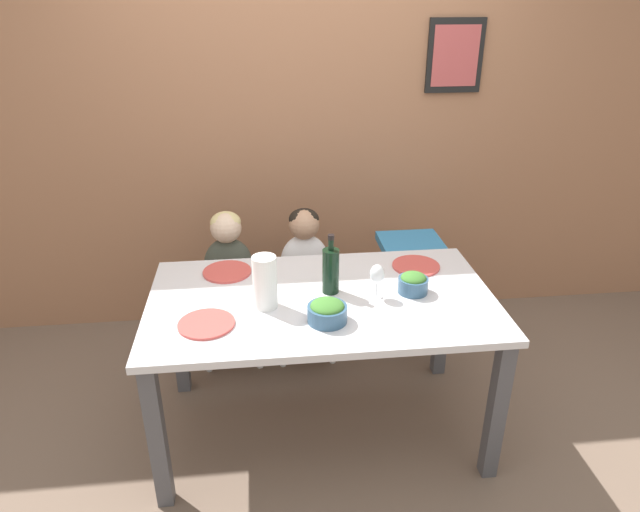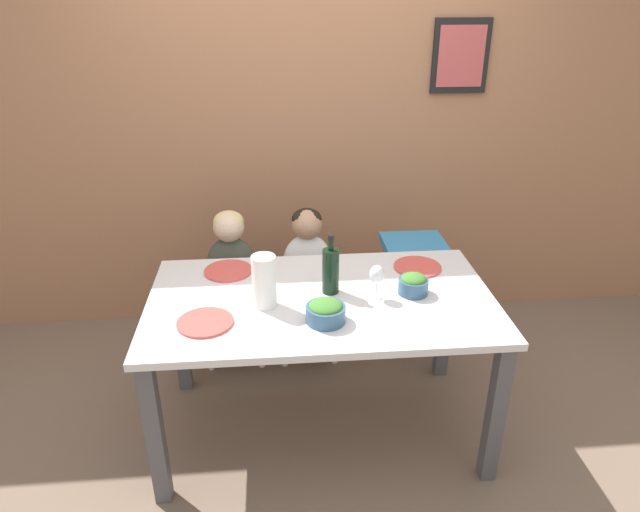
{
  "view_description": "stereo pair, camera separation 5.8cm",
  "coord_description": "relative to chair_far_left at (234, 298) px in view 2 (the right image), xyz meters",
  "views": [
    {
      "loc": [
        -0.27,
        -2.3,
        2.1
      ],
      "look_at": [
        0.0,
        0.07,
        0.96
      ],
      "focal_mm": 32.0,
      "sensor_mm": 36.0,
      "label": 1
    },
    {
      "loc": [
        -0.21,
        -2.31,
        2.1
      ],
      "look_at": [
        0.0,
        0.07,
        0.96
      ],
      "focal_mm": 32.0,
      "sensor_mm": 36.0,
      "label": 2
    }
  ],
  "objects": [
    {
      "name": "salad_bowl_large",
      "position": [
        0.46,
        -0.92,
        0.43
      ],
      "size": [
        0.17,
        0.17,
        0.1
      ],
      "color": "#335675",
      "rests_on": "dining_table"
    },
    {
      "name": "chair_right_highchair",
      "position": [
        1.08,
        0.0,
        0.17
      ],
      "size": [
        0.37,
        0.35,
        0.72
      ],
      "color": "silver",
      "rests_on": "ground_plane"
    },
    {
      "name": "chair_far_left",
      "position": [
        0.0,
        0.0,
        0.0
      ],
      "size": [
        0.43,
        0.41,
        0.47
      ],
      "color": "silver",
      "rests_on": "ground_plane"
    },
    {
      "name": "dinner_plate_front_left",
      "position": [
        -0.06,
        -0.89,
        0.39
      ],
      "size": [
        0.24,
        0.24,
        0.01
      ],
      "color": "#D14C47",
      "rests_on": "dining_table"
    },
    {
      "name": "wall_back",
      "position": [
        0.47,
        0.51,
        0.95
      ],
      "size": [
        10.0,
        0.09,
        2.7
      ],
      "color": "#9E6B4C",
      "rests_on": "ground_plane"
    },
    {
      "name": "dining_table",
      "position": [
        0.46,
        -0.7,
        0.28
      ],
      "size": [
        1.61,
        0.92,
        0.78
      ],
      "color": "silver",
      "rests_on": "ground_plane"
    },
    {
      "name": "dinner_plate_back_right",
      "position": [
        0.98,
        -0.45,
        0.39
      ],
      "size": [
        0.24,
        0.24,
        0.01
      ],
      "color": "#D14C47",
      "rests_on": "dining_table"
    },
    {
      "name": "ground_plane",
      "position": [
        0.46,
        -0.7,
        -0.4
      ],
      "size": [
        14.0,
        14.0,
        0.0
      ],
      "primitive_type": "plane",
      "color": "#705B4C"
    },
    {
      "name": "person_child_center",
      "position": [
        0.44,
        0.0,
        0.33
      ],
      "size": [
        0.28,
        0.18,
        0.48
      ],
      "color": "silver",
      "rests_on": "chair_far_center"
    },
    {
      "name": "dinner_plate_back_left",
      "position": [
        0.02,
        -0.4,
        0.39
      ],
      "size": [
        0.24,
        0.24,
        0.01
      ],
      "color": "#D14C47",
      "rests_on": "dining_table"
    },
    {
      "name": "chair_far_center",
      "position": [
        0.44,
        0.0,
        0.0
      ],
      "size": [
        0.43,
        0.41,
        0.47
      ],
      "color": "silver",
      "rests_on": "ground_plane"
    },
    {
      "name": "person_child_left",
      "position": [
        0.0,
        0.0,
        0.33
      ],
      "size": [
        0.28,
        0.18,
        0.48
      ],
      "color": "#3D4238",
      "rests_on": "chair_far_left"
    },
    {
      "name": "wine_glass_near",
      "position": [
        0.72,
        -0.73,
        0.5
      ],
      "size": [
        0.07,
        0.07,
        0.17
      ],
      "color": "white",
      "rests_on": "dining_table"
    },
    {
      "name": "wine_bottle",
      "position": [
        0.51,
        -0.66,
        0.5
      ],
      "size": [
        0.08,
        0.08,
        0.29
      ],
      "color": "black",
      "rests_on": "dining_table"
    },
    {
      "name": "paper_towel_roll",
      "position": [
        0.2,
        -0.76,
        0.5
      ],
      "size": [
        0.11,
        0.11,
        0.25
      ],
      "color": "white",
      "rests_on": "dining_table"
    },
    {
      "name": "salad_bowl_small",
      "position": [
        0.9,
        -0.7,
        0.43
      ],
      "size": [
        0.14,
        0.14,
        0.1
      ],
      "color": "#335675",
      "rests_on": "dining_table"
    }
  ]
}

